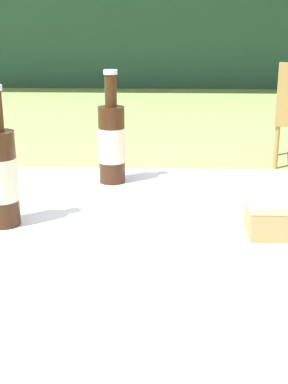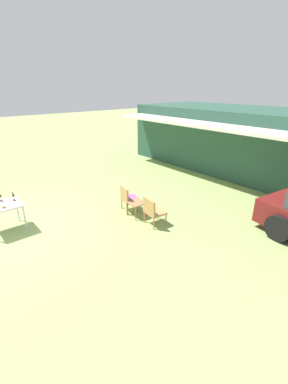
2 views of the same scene
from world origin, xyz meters
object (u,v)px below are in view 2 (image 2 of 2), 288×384
wicker_chair_plain (153,210)px  cola_bottle_near (14,197)px  cake_on_plate (3,207)px  cola_bottle_far (1,198)px  patio_table (3,208)px  wicker_chair_cushioned (129,198)px  garden_side_table (137,204)px

wicker_chair_plain → cola_bottle_near: bearing=57.0°
cake_on_plate → cola_bottle_far: bearing=173.6°
patio_table → cola_bottle_far: cola_bottle_far is taller
wicker_chair_cushioned → garden_side_table: 0.44m
garden_side_table → cola_bottle_near: size_ratio=1.84×
cake_on_plate → cola_bottle_far: cola_bottle_far is taller
cake_on_plate → wicker_chair_plain: bearing=57.3°
garden_side_table → patio_table: bearing=-116.2°
patio_table → cola_bottle_far: bearing=170.2°
wicker_chair_plain → garden_side_table: 0.71m
wicker_chair_cushioned → cola_bottle_far: cola_bottle_far is taller
wicker_chair_plain → patio_table: size_ratio=0.91×
wicker_chair_cushioned → wicker_chair_plain: size_ratio=1.00×
wicker_chair_plain → garden_side_table: size_ratio=1.68×
wicker_chair_plain → garden_side_table: bearing=7.6°
wicker_chair_plain → cola_bottle_near: (-2.39, -2.93, 0.41)m
wicker_chair_plain → wicker_chair_cushioned: bearing=5.1°
garden_side_table → patio_table: 3.62m
wicker_chair_cushioned → cola_bottle_far: 3.56m
wicker_chair_cushioned → garden_side_table: bearing=-173.5°
wicker_chair_cushioned → garden_side_table: size_ratio=1.68×
cake_on_plate → patio_table: bearing=177.7°
cola_bottle_far → cake_on_plate: bearing=-6.4°
cake_on_plate → cola_bottle_near: cola_bottle_near is taller
wicker_chair_cushioned → cola_bottle_far: (-1.43, -3.23, 0.42)m
wicker_chair_cushioned → cake_on_plate: (-0.95, -3.28, 0.34)m
cake_on_plate → cola_bottle_near: size_ratio=0.93×
wicker_chair_plain → patio_table: (-2.31, -3.25, 0.24)m
cola_bottle_far → wicker_chair_cushioned: bearing=66.2°
patio_table → cola_bottle_far: size_ratio=3.40×
wicker_chair_cushioned → patio_table: 3.48m
wicker_chair_plain → patio_table: bearing=60.9°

